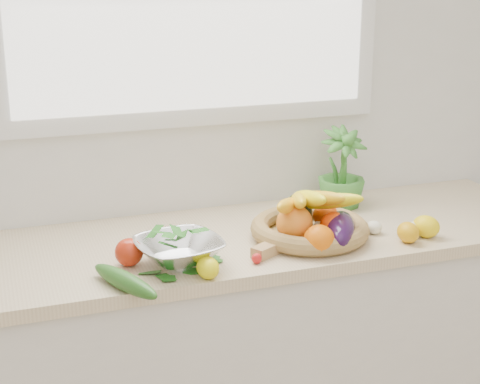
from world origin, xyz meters
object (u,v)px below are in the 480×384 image
object	(u,v)px
fruit_basket	(309,222)
colander_with_spinach	(179,245)
apple	(129,252)
cucumber	(125,281)
potted_herb	(342,171)
eggplant	(341,230)

from	to	relation	value
fruit_basket	colander_with_spinach	bearing A→B (deg)	-169.89
apple	fruit_basket	xyz separation A→B (m)	(0.57, 0.03, 0.01)
apple	cucumber	world-z (taller)	apple
potted_herb	fruit_basket	bearing A→B (deg)	-133.04
apple	colander_with_spinach	world-z (taller)	colander_with_spinach
eggplant	colander_with_spinach	size ratio (longest dim) A/B	0.84
eggplant	cucumber	bearing A→B (deg)	-171.03
fruit_basket	apple	bearing A→B (deg)	-177.15
cucumber	potted_herb	distance (m)	0.96
potted_herb	fruit_basket	distance (m)	0.36
potted_herb	colander_with_spinach	bearing A→B (deg)	-153.72
potted_herb	fruit_basket	xyz separation A→B (m)	(-0.24, -0.26, -0.08)
apple	colander_with_spinach	xyz separation A→B (m)	(0.13, -0.05, 0.02)
fruit_basket	potted_herb	bearing A→B (deg)	46.96
eggplant	fruit_basket	size ratio (longest dim) A/B	0.63
cucumber	fruit_basket	world-z (taller)	fruit_basket
fruit_basket	colander_with_spinach	xyz separation A→B (m)	(-0.44, -0.08, 0.01)
apple	cucumber	distance (m)	0.16
apple	fruit_basket	bearing A→B (deg)	2.85
eggplant	potted_herb	distance (m)	0.38
eggplant	colander_with_spinach	world-z (taller)	colander_with_spinach
apple	fruit_basket	size ratio (longest dim) A/B	0.21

